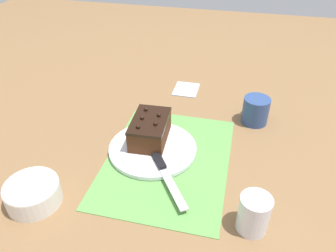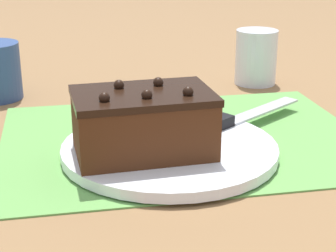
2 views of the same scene
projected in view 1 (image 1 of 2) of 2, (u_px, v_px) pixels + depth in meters
ground_plane at (168, 160)px, 0.93m from camera, size 3.00×3.00×0.00m
placemat_woven at (168, 159)px, 0.93m from camera, size 0.46×0.34×0.00m
cake_plate at (153, 148)px, 0.96m from camera, size 0.26×0.26×0.01m
chocolate_cake at (150, 129)px, 0.96m from camera, size 0.16×0.11×0.08m
serving_knife at (163, 169)px, 0.87m from camera, size 0.19×0.14×0.01m
drinking_glass at (254, 214)px, 0.71m from camera, size 0.07×0.07×0.09m
small_bowl at (33, 192)px, 0.79m from camera, size 0.13×0.13×0.06m
coffee_mug at (256, 110)px, 1.06m from camera, size 0.09×0.08×0.09m
folded_napkin at (186, 89)px, 1.26m from camera, size 0.11×0.09×0.01m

